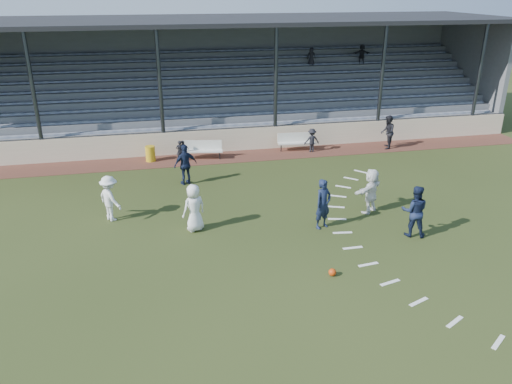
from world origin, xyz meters
TOP-DOWN VIEW (x-y plane):
  - ground at (0.00, 0.00)m, footprint 90.00×90.00m
  - cinder_track at (0.00, 10.50)m, footprint 34.00×2.00m
  - retaining_wall at (0.00, 11.55)m, footprint 34.00×0.18m
  - bench_left at (-1.11, 10.51)m, footprint 2.04×0.81m
  - bench_right at (3.99, 10.88)m, footprint 2.02×0.58m
  - trash_bin at (-3.74, 10.67)m, footprint 0.49×0.49m
  - football at (1.56, -1.52)m, footprint 0.24×0.24m
  - player_white_lead at (-2.29, 2.48)m, footprint 1.02×0.87m
  - player_navy_lead at (2.34, 1.73)m, footprint 0.81×0.70m
  - player_navy_mid at (5.27, 0.46)m, footprint 1.12×1.01m
  - player_white_wing at (-5.30, 3.99)m, footprint 1.22×1.31m
  - player_navy_wing at (-2.22, 7.16)m, footprint 1.16×0.78m
  - player_white_back at (4.62, 2.67)m, footprint 1.65×1.40m
  - official at (8.92, 10.18)m, footprint 1.00×1.09m
  - sub_left_near at (-2.28, 10.38)m, footprint 0.44×0.35m
  - sub_left_far at (-2.09, 10.43)m, footprint 0.66×0.47m
  - sub_right at (4.73, 10.47)m, footprint 0.82×0.47m
  - grandstand at (0.01, 16.26)m, footprint 34.60×9.00m
  - penalty_arc at (4.12, 0.00)m, footprint 3.89×14.63m

SIDE VIEW (x-z plane):
  - ground at x=0.00m, z-range 0.00..0.00m
  - penalty_arc at x=4.12m, z-range 0.00..0.01m
  - cinder_track at x=0.00m, z-range 0.00..0.02m
  - football at x=1.56m, z-range 0.00..0.24m
  - trash_bin at x=-3.74m, z-range 0.02..0.80m
  - sub_left_far at x=-2.09m, z-range 0.02..1.06m
  - sub_left_near at x=-2.28m, z-range 0.02..1.08m
  - bench_left at x=-1.11m, z-range 0.11..1.06m
  - bench_right at x=3.99m, z-range 0.11..1.06m
  - retaining_wall at x=0.00m, z-range 0.00..1.20m
  - sub_right at x=4.73m, z-range 0.02..1.28m
  - player_white_lead at x=-2.29m, z-range 0.00..1.77m
  - player_white_wing at x=-5.30m, z-range 0.00..1.77m
  - player_white_back at x=4.62m, z-range 0.00..1.79m
  - player_navy_wing at x=-2.22m, z-range 0.00..1.84m
  - official at x=8.92m, z-range 0.02..1.84m
  - player_navy_lead at x=2.34m, z-range 0.00..1.88m
  - player_navy_mid at x=5.27m, z-range 0.00..1.90m
  - grandstand at x=0.01m, z-range -1.10..5.51m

